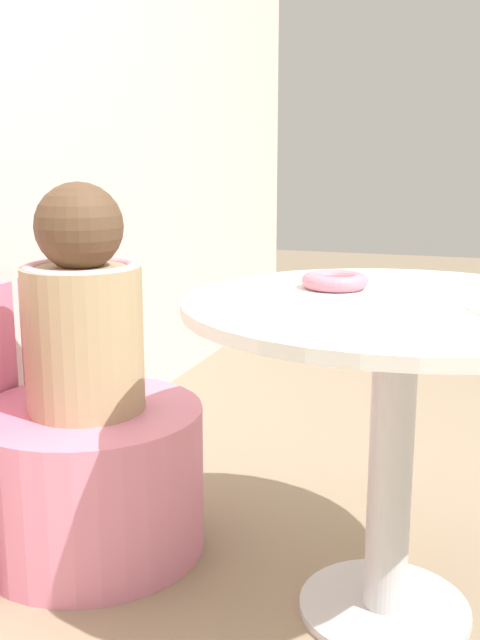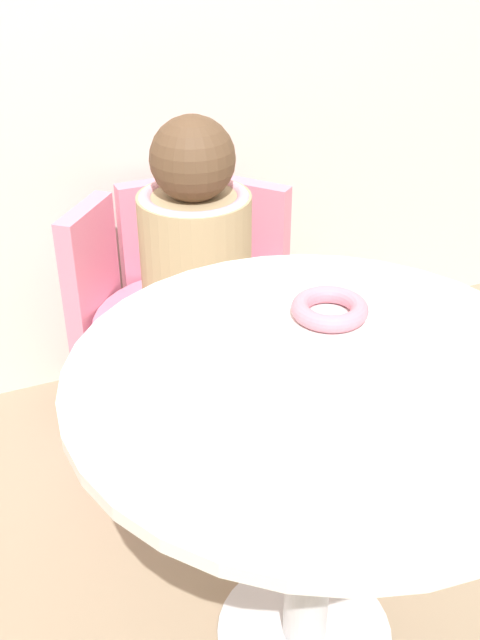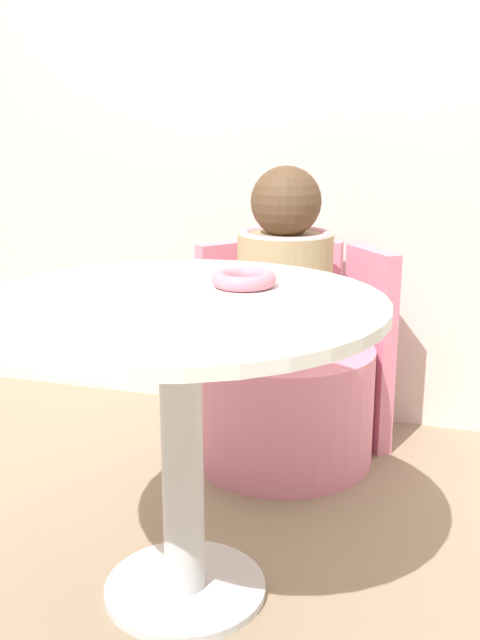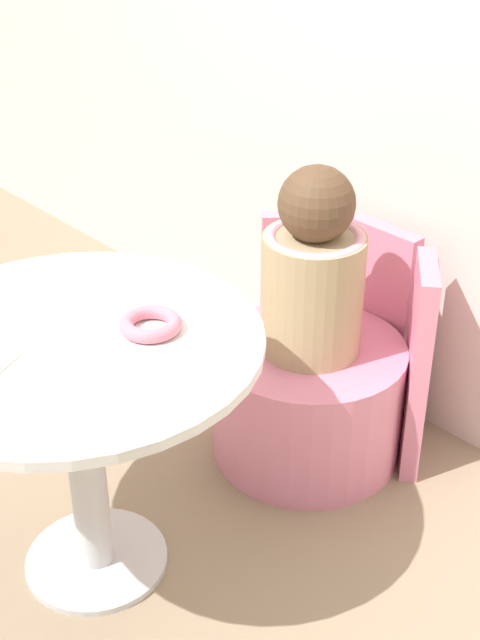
{
  "view_description": "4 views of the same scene",
  "coord_description": "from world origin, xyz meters",
  "px_view_note": "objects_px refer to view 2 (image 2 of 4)",
  "views": [
    {
      "loc": [
        -1.44,
        -0.18,
        0.95
      ],
      "look_at": [
        0.04,
        0.33,
        0.61
      ],
      "focal_mm": 42.0,
      "sensor_mm": 36.0,
      "label": 1
    },
    {
      "loc": [
        -0.5,
        -0.87,
        1.38
      ],
      "look_at": [
        0.02,
        0.36,
        0.56
      ],
      "focal_mm": 42.0,
      "sensor_mm": 36.0,
      "label": 2
    },
    {
      "loc": [
        0.55,
        -1.37,
        1.03
      ],
      "look_at": [
        0.04,
        0.31,
        0.55
      ],
      "focal_mm": 42.0,
      "sensor_mm": 36.0,
      "label": 3
    },
    {
      "loc": [
        1.47,
        -0.86,
        1.69
      ],
      "look_at": [
        0.1,
        0.41,
        0.59
      ],
      "focal_mm": 50.0,
      "sensor_mm": 36.0,
      "label": 4
    }
  ],
  "objects_px": {
    "round_table": "(318,437)",
    "donut": "(330,309)",
    "child_figure": "(195,235)",
    "tub_chair": "(200,374)"
  },
  "relations": [
    {
      "from": "round_table",
      "to": "donut",
      "type": "height_order",
      "value": "donut"
    },
    {
      "from": "child_figure",
      "to": "round_table",
      "type": "bearing_deg",
      "value": -93.43
    },
    {
      "from": "tub_chair",
      "to": "child_figure",
      "type": "distance_m",
      "value": 0.42
    },
    {
      "from": "round_table",
      "to": "child_figure",
      "type": "xyz_separation_m",
      "value": [
        0.04,
        0.73,
        0.06
      ]
    },
    {
      "from": "tub_chair",
      "to": "donut",
      "type": "bearing_deg",
      "value": -85.18
    },
    {
      "from": "tub_chair",
      "to": "donut",
      "type": "xyz_separation_m",
      "value": [
        0.05,
        -0.58,
        0.51
      ]
    },
    {
      "from": "tub_chair",
      "to": "donut",
      "type": "height_order",
      "value": "donut"
    },
    {
      "from": "tub_chair",
      "to": "child_figure",
      "type": "bearing_deg",
      "value": 90.0
    },
    {
      "from": "child_figure",
      "to": "tub_chair",
      "type": "bearing_deg",
      "value": -90.0
    },
    {
      "from": "round_table",
      "to": "child_figure",
      "type": "height_order",
      "value": "child_figure"
    }
  ]
}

